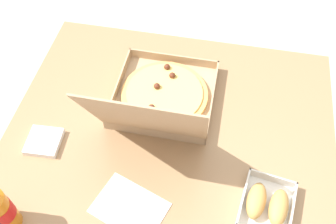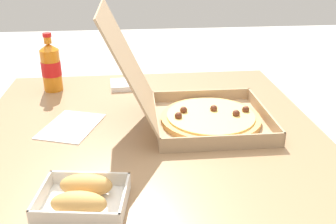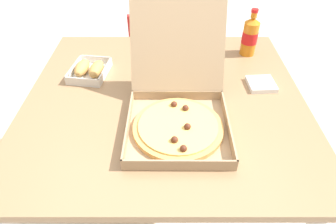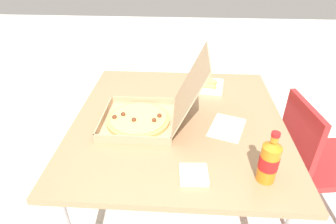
{
  "view_description": "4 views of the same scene",
  "coord_description": "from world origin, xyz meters",
  "px_view_note": "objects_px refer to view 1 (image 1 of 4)",
  "views": [
    {
      "loc": [
        -0.13,
        0.65,
        1.84
      ],
      "look_at": [
        0.02,
        -0.11,
        0.78
      ],
      "focal_mm": 40.33,
      "sensor_mm": 36.0,
      "label": 1
    },
    {
      "loc": [
        -1.04,
        0.05,
        1.29
      ],
      "look_at": [
        0.0,
        -0.06,
        0.81
      ],
      "focal_mm": 40.95,
      "sensor_mm": 36.0,
      "label": 2
    },
    {
      "loc": [
        0.01,
        -0.95,
        1.48
      ],
      "look_at": [
        0.02,
        -0.11,
        0.76
      ],
      "focal_mm": 31.48,
      "sensor_mm": 36.0,
      "label": 3
    },
    {
      "loc": [
        1.22,
        0.02,
        1.57
      ],
      "look_at": [
        0.03,
        -0.05,
        0.81
      ],
      "focal_mm": 30.39,
      "sensor_mm": 36.0,
      "label": 4
    }
  ],
  "objects_px": {
    "paper_menu": "(130,208)",
    "napkin_pile": "(44,141)",
    "bread_side_box": "(267,205)",
    "pizza_box_open": "(162,98)"
  },
  "relations": [
    {
      "from": "paper_menu",
      "to": "napkin_pile",
      "type": "xyz_separation_m",
      "value": [
        0.34,
        -0.17,
        0.01
      ]
    },
    {
      "from": "paper_menu",
      "to": "napkin_pile",
      "type": "relative_size",
      "value": 1.91
    },
    {
      "from": "bread_side_box",
      "to": "paper_menu",
      "type": "xyz_separation_m",
      "value": [
        0.4,
        0.08,
        -0.02
      ]
    },
    {
      "from": "pizza_box_open",
      "to": "bread_side_box",
      "type": "distance_m",
      "value": 0.5
    },
    {
      "from": "pizza_box_open",
      "to": "paper_menu",
      "type": "xyz_separation_m",
      "value": [
        0.02,
        0.4,
        -0.05
      ]
    },
    {
      "from": "pizza_box_open",
      "to": "bread_side_box",
      "type": "xyz_separation_m",
      "value": [
        -0.38,
        0.32,
        -0.02
      ]
    },
    {
      "from": "pizza_box_open",
      "to": "napkin_pile",
      "type": "relative_size",
      "value": 4.62
    },
    {
      "from": "bread_side_box",
      "to": "napkin_pile",
      "type": "xyz_separation_m",
      "value": [
        0.74,
        -0.09,
        -0.02
      ]
    },
    {
      "from": "pizza_box_open",
      "to": "paper_menu",
      "type": "bearing_deg",
      "value": 87.22
    },
    {
      "from": "bread_side_box",
      "to": "napkin_pile",
      "type": "relative_size",
      "value": 1.91
    }
  ]
}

